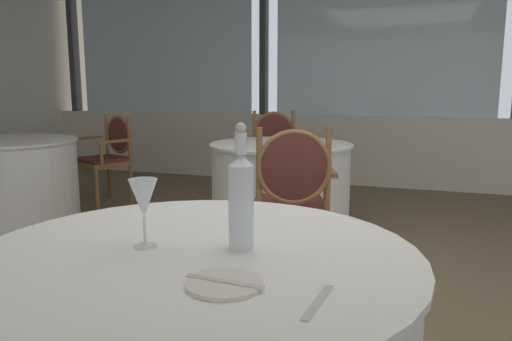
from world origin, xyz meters
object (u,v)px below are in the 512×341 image
water_bottle (241,199)px  dining_chair_0_1 (274,150)px  side_plate (224,284)px  dining_chair_1_0 (109,152)px  wine_glass (144,200)px  dining_chair_0_0 (292,193)px

water_bottle → dining_chair_0_1: (-0.96, 3.48, -0.32)m
side_plate → dining_chair_1_0: size_ratio=0.19×
side_plate → dining_chair_1_0: 4.19m
wine_glass → dining_chair_0_0: 1.69m
wine_glass → water_bottle: bearing=15.8°
water_bottle → wine_glass: (-0.26, -0.07, -0.01)m
side_plate → dining_chair_1_0: dining_chair_1_0 is taller
dining_chair_0_0 → dining_chair_0_1: 2.01m
side_plate → water_bottle: bearing=102.1°
wine_glass → dining_chair_0_1: size_ratio=0.20×
dining_chair_0_1 → dining_chair_1_0: dining_chair_0_1 is taller
dining_chair_0_0 → wine_glass: bearing=160.5°
side_plate → wine_glass: size_ratio=0.91×
water_bottle → dining_chair_0_0: water_bottle is taller
dining_chair_0_1 → dining_chair_1_0: size_ratio=1.05×
side_plate → dining_chair_0_1: size_ratio=0.18×
wine_glass → dining_chair_1_0: 3.86m
side_plate → dining_chair_0_0: (-0.33, 1.84, -0.19)m
water_bottle → dining_chair_1_0: size_ratio=0.39×
water_bottle → wine_glass: 0.27m
dining_chair_0_1 → wine_glass: bearing=-8.8°
dining_chair_1_0 → wine_glass: bearing=58.1°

